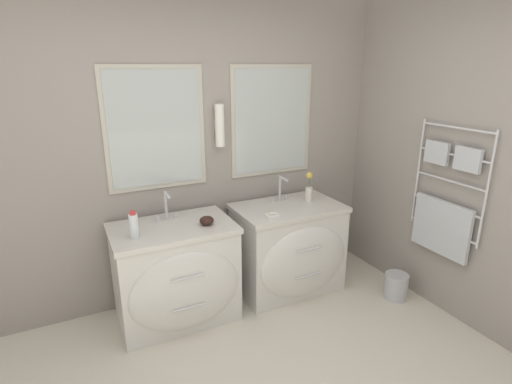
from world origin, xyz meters
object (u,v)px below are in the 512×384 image
at_px(vanity_left, 177,273).
at_px(toiletry_bottle, 134,226).
at_px(waste_bin, 396,285).
at_px(vanity_right, 290,248).
at_px(amenity_bowl, 207,220).
at_px(flower_vase, 309,189).

relative_size(vanity_left, toiletry_bottle, 4.63).
height_order(vanity_left, waste_bin, vanity_left).
height_order(vanity_right, waste_bin, vanity_right).
distance_m(toiletry_bottle, waste_bin, 2.33).
distance_m(vanity_right, waste_bin, 1.01).
height_order(vanity_right, amenity_bowl, amenity_bowl).
bearing_deg(vanity_left, vanity_right, 0.00).
bearing_deg(waste_bin, flower_vase, 130.11).
height_order(amenity_bowl, flower_vase, flower_vase).
relative_size(vanity_right, flower_vase, 3.49).
bearing_deg(vanity_right, flower_vase, 18.21).
xyz_separation_m(amenity_bowl, flower_vase, (1.04, 0.13, 0.08)).
bearing_deg(waste_bin, toiletry_bottle, 166.71).
bearing_deg(amenity_bowl, waste_bin, -17.93).
distance_m(vanity_left, toiletry_bottle, 0.58).
bearing_deg(vanity_right, amenity_bowl, -176.17).
distance_m(vanity_left, waste_bin, 1.95).
xyz_separation_m(vanity_left, toiletry_bottle, (-0.30, -0.06, 0.49)).
bearing_deg(waste_bin, amenity_bowl, 162.07).
distance_m(amenity_bowl, waste_bin, 1.82).
bearing_deg(toiletry_bottle, amenity_bowl, 0.80).
bearing_deg(flower_vase, vanity_left, -176.51).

